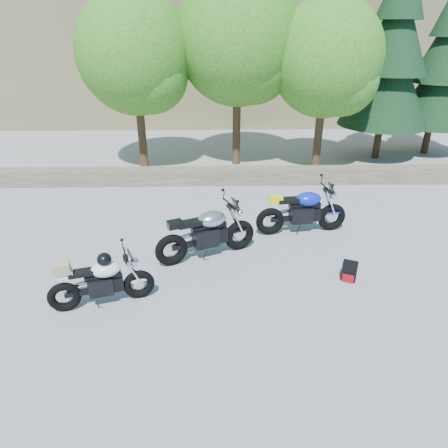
{
  "coord_description": "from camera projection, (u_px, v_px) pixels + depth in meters",
  "views": [
    {
      "loc": [
        0.02,
        -6.62,
        4.5
      ],
      "look_at": [
        0.2,
        1.0,
        0.75
      ],
      "focal_mm": 32.0,
      "sensor_mm": 36.0,
      "label": 1
    }
  ],
  "objects": [
    {
      "name": "conifer_far",
      "position": [
        443.0,
        66.0,
        14.55
      ],
      "size": [
        2.82,
        2.82,
        6.27
      ],
      "color": "#382314",
      "rests_on": "ground"
    },
    {
      "name": "backpack",
      "position": [
        349.0,
        271.0,
        7.87
      ],
      "size": [
        0.35,
        0.33,
        0.39
      ],
      "rotation": [
        0.0,
        0.0,
        -0.42
      ],
      "color": "black",
      "rests_on": "ground"
    },
    {
      "name": "conifer_near",
      "position": [
        392.0,
        54.0,
        13.78
      ],
      "size": [
        3.17,
        3.17,
        7.06
      ],
      "color": "#382314",
      "rests_on": "ground"
    },
    {
      "name": "stone_wall",
      "position": [
        214.0,
        176.0,
        12.75
      ],
      "size": [
        22.0,
        0.55,
        0.5
      ],
      "primitive_type": "cube",
      "color": "#4A3C31",
      "rests_on": "ground"
    },
    {
      "name": "tree_decid_right",
      "position": [
        330.0,
        63.0,
        12.68
      ],
      "size": [
        3.54,
        3.54,
        5.41
      ],
      "color": "#382314",
      "rests_on": "ground"
    },
    {
      "name": "tree_decid_left",
      "position": [
        138.0,
        58.0,
        12.67
      ],
      "size": [
        3.67,
        3.67,
        5.62
      ],
      "color": "#382314",
      "rests_on": "ground"
    },
    {
      "name": "white_bike",
      "position": [
        100.0,
        280.0,
        7.03
      ],
      "size": [
        1.83,
        0.74,
        1.03
      ],
      "rotation": [
        0.0,
        0.0,
        0.28
      ],
      "color": "black",
      "rests_on": "ground"
    },
    {
      "name": "tree_decid_mid",
      "position": [
        241.0,
        44.0,
        12.92
      ],
      "size": [
        4.08,
        4.08,
        6.24
      ],
      "color": "#382314",
      "rests_on": "ground"
    },
    {
      "name": "silver_bike",
      "position": [
        207.0,
        234.0,
        8.51
      ],
      "size": [
        2.17,
        1.1,
        1.15
      ],
      "rotation": [
        0.0,
        0.0,
        0.41
      ],
      "color": "black",
      "rests_on": "ground"
    },
    {
      "name": "ground",
      "position": [
        215.0,
        280.0,
        7.92
      ],
      "size": [
        90.0,
        90.0,
        0.0
      ],
      "primitive_type": "plane",
      "color": "gray",
      "rests_on": "ground"
    },
    {
      "name": "blue_bike",
      "position": [
        302.0,
        211.0,
        9.56
      ],
      "size": [
        2.25,
        0.71,
        1.13
      ],
      "rotation": [
        0.0,
        0.0,
        0.13
      ],
      "color": "black",
      "rests_on": "ground"
    }
  ]
}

